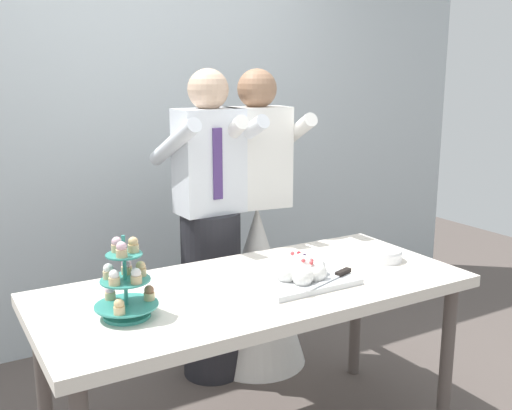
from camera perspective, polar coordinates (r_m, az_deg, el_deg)
The scene contains 7 objects.
rear_wall at distance 3.68m, azimuth -11.81°, elevation 9.48°, with size 5.20×0.10×2.90m, color silver.
dessert_table at distance 2.51m, azimuth -0.02°, elevation -9.24°, with size 1.80×0.80×0.78m.
cupcake_stand at distance 2.18m, azimuth -12.47°, elevation -7.53°, with size 0.23×0.23×0.31m.
main_cake_tray at distance 2.49m, azimuth 4.45°, elevation -6.60°, with size 0.43×0.32×0.13m.
plate_stack at distance 2.84m, azimuth 12.13°, elevation -4.72°, with size 0.18×0.18×0.05m.
person_groom at distance 3.16m, azimuth -4.39°, elevation -3.75°, with size 0.48×0.51×1.66m.
person_bride at distance 3.34m, azimuth 0.10°, elevation -5.77°, with size 0.56×0.56×1.66m.
Camera 1 is at (-1.17, -2.01, 1.64)m, focal length 41.45 mm.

